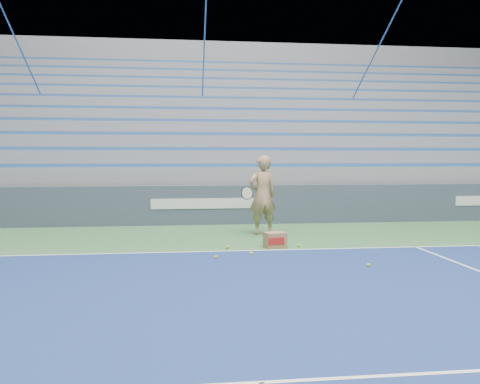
# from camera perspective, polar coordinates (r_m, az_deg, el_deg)

# --- Properties ---
(sponsor_barrier) EXTENTS (30.00, 0.32, 1.10)m
(sponsor_barrier) POSITION_cam_1_polar(r_m,az_deg,el_deg) (13.20, -3.81, -1.56)
(sponsor_barrier) COLOR #3A4659
(sponsor_barrier) RESTS_ON ground
(bleachers) EXTENTS (31.00, 9.15, 7.30)m
(bleachers) POSITION_cam_1_polar(r_m,az_deg,el_deg) (18.86, -4.64, 5.60)
(bleachers) COLOR gray
(bleachers) RESTS_ON ground
(tennis_player) EXTENTS (1.00, 0.92, 1.92)m
(tennis_player) POSITION_cam_1_polar(r_m,az_deg,el_deg) (11.35, 2.75, -0.39)
(tennis_player) COLOR tan
(tennis_player) RESTS_ON ground
(ball_box) EXTENTS (0.48, 0.40, 0.32)m
(ball_box) POSITION_cam_1_polar(r_m,az_deg,el_deg) (9.77, 4.28, -5.84)
(ball_box) COLOR #906A46
(ball_box) RESTS_ON ground
(tennis_ball_0) EXTENTS (0.07, 0.07, 0.07)m
(tennis_ball_0) POSITION_cam_1_polar(r_m,az_deg,el_deg) (8.68, -2.98, -7.93)
(tennis_ball_0) COLOR #BBD62B
(tennis_ball_0) RESTS_ON ground
(tennis_ball_1) EXTENTS (0.07, 0.07, 0.07)m
(tennis_ball_1) POSITION_cam_1_polar(r_m,az_deg,el_deg) (9.65, -1.55, -6.71)
(tennis_ball_1) COLOR #BBD62B
(tennis_ball_1) RESTS_ON ground
(tennis_ball_2) EXTENTS (0.07, 0.07, 0.07)m
(tennis_ball_2) POSITION_cam_1_polar(r_m,az_deg,el_deg) (9.88, 7.18, -6.49)
(tennis_ball_2) COLOR #BBD62B
(tennis_ball_2) RESTS_ON ground
(tennis_ball_3) EXTENTS (0.07, 0.07, 0.07)m
(tennis_ball_3) POSITION_cam_1_polar(r_m,az_deg,el_deg) (9.01, 1.38, -7.48)
(tennis_ball_3) COLOR #BBD62B
(tennis_ball_3) RESTS_ON ground
(tennis_ball_4) EXTENTS (0.07, 0.07, 0.07)m
(tennis_ball_4) POSITION_cam_1_polar(r_m,az_deg,el_deg) (8.32, 15.41, -8.60)
(tennis_ball_4) COLOR #BBD62B
(tennis_ball_4) RESTS_ON ground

